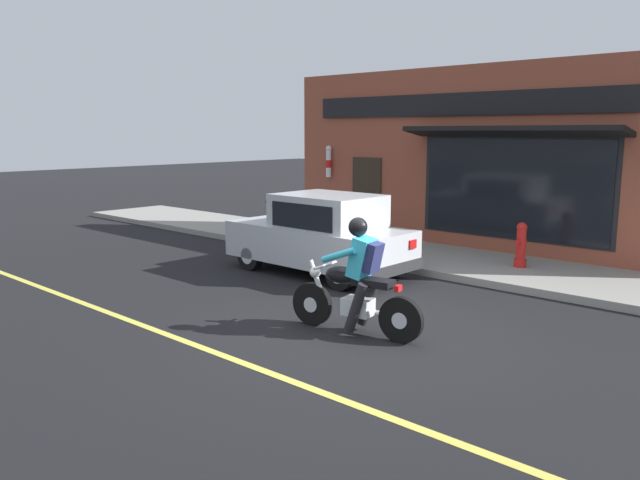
% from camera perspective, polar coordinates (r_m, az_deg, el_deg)
% --- Properties ---
extents(ground_plane, '(80.00, 80.00, 0.00)m').
position_cam_1_polar(ground_plane, '(8.71, 3.44, -8.53)').
color(ground_plane, black).
extents(sidewalk_curb, '(2.60, 22.00, 0.14)m').
position_cam_1_polar(sidewalk_curb, '(14.19, 6.28, -1.05)').
color(sidewalk_curb, gray).
rests_on(sidewalk_curb, ground).
extents(lane_stripe, '(0.12, 19.80, 0.01)m').
position_cam_1_polar(lane_stripe, '(9.79, -17.45, -6.86)').
color(lane_stripe, '#D1C64C').
rests_on(lane_stripe, ground).
extents(storefront_building, '(1.25, 9.82, 4.20)m').
position_cam_1_polar(storefront_building, '(14.66, 13.47, 7.11)').
color(storefront_building, brown).
rests_on(storefront_building, ground).
extents(motorcycle_with_rider, '(0.67, 2.01, 1.62)m').
position_cam_1_polar(motorcycle_with_rider, '(8.52, 3.35, -4.21)').
color(motorcycle_with_rider, black).
rests_on(motorcycle_with_rider, ground).
extents(car_hatchback, '(1.68, 3.80, 1.57)m').
position_cam_1_polar(car_hatchback, '(12.10, 0.07, 0.45)').
color(car_hatchback, black).
rests_on(car_hatchback, ground).
extents(fire_hydrant, '(0.36, 0.24, 0.88)m').
position_cam_1_polar(fire_hydrant, '(12.72, 17.90, -0.45)').
color(fire_hydrant, red).
rests_on(fire_hydrant, sidewalk_curb).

